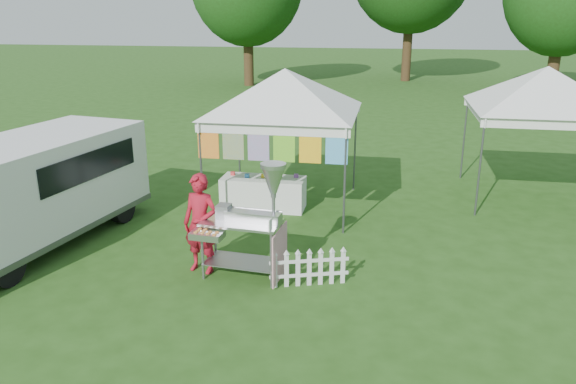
# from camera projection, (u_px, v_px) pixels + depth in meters

# --- Properties ---
(ground) EXTENTS (120.00, 120.00, 0.00)m
(ground) POSITION_uv_depth(u_px,v_px,m) (246.00, 274.00, 9.24)
(ground) COLOR #254B15
(ground) RESTS_ON ground
(canopy_main) EXTENTS (4.24, 4.24, 3.45)m
(canopy_main) POSITION_uv_depth(u_px,v_px,m) (285.00, 69.00, 11.60)
(canopy_main) COLOR #59595E
(canopy_main) RESTS_ON ground
(canopy_right) EXTENTS (4.24, 4.24, 3.45)m
(canopy_right) POSITION_uv_depth(u_px,v_px,m) (549.00, 66.00, 12.06)
(canopy_right) COLOR #59595E
(canopy_right) RESTS_ON ground
(donut_cart) EXTENTS (1.45, 0.90, 1.93)m
(donut_cart) POSITION_uv_depth(u_px,v_px,m) (253.00, 212.00, 8.76)
(donut_cart) COLOR gray
(donut_cart) RESTS_ON ground
(vendor) EXTENTS (0.68, 0.51, 1.67)m
(vendor) POSITION_uv_depth(u_px,v_px,m) (201.00, 224.00, 9.11)
(vendor) COLOR #A41424
(vendor) RESTS_ON ground
(cargo_van) EXTENTS (2.65, 4.96, 1.96)m
(cargo_van) POSITION_uv_depth(u_px,v_px,m) (35.00, 188.00, 10.24)
(cargo_van) COLOR silver
(cargo_van) RESTS_ON ground
(picket_fence) EXTENTS (1.20, 0.42, 0.56)m
(picket_fence) POSITION_uv_depth(u_px,v_px,m) (309.00, 269.00, 8.77)
(picket_fence) COLOR silver
(picket_fence) RESTS_ON ground
(display_table) EXTENTS (1.80, 0.70, 0.69)m
(display_table) POSITION_uv_depth(u_px,v_px,m) (263.00, 193.00, 12.24)
(display_table) COLOR white
(display_table) RESTS_ON ground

